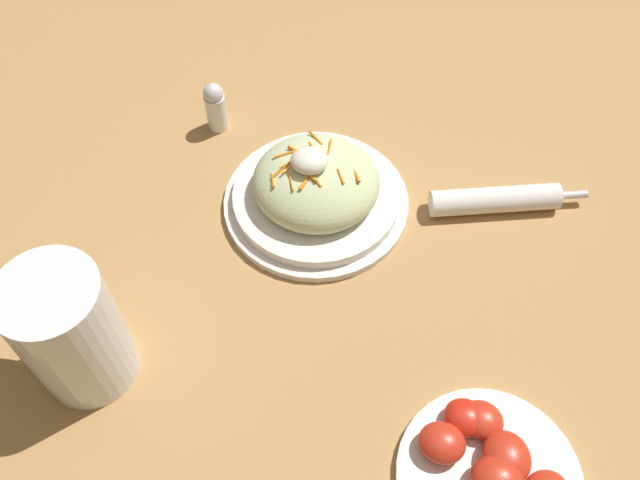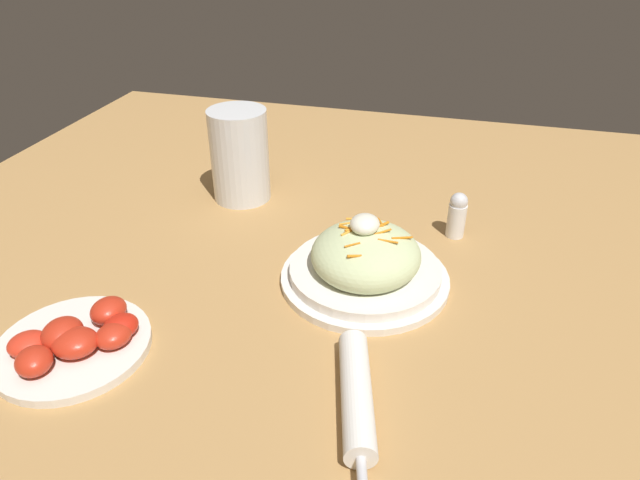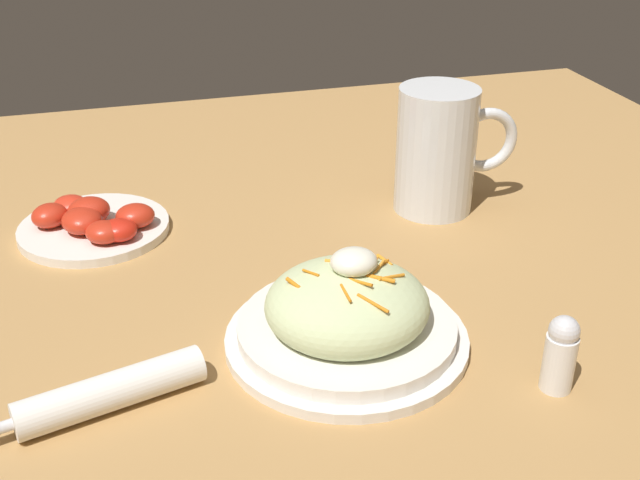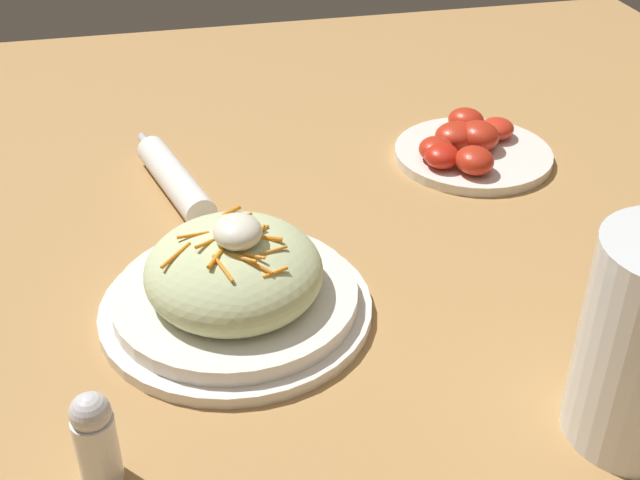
# 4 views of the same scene
# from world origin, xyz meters

# --- Properties ---
(ground_plane) EXTENTS (1.43, 1.43, 0.00)m
(ground_plane) POSITION_xyz_m (0.00, 0.00, 0.00)
(ground_plane) COLOR #B2844C
(salad_plate) EXTENTS (0.23, 0.23, 0.10)m
(salad_plate) POSITION_xyz_m (0.02, -0.05, 0.03)
(salad_plate) COLOR white
(salad_plate) RESTS_ON ground_plane
(napkin_roll) EXTENTS (0.19, 0.07, 0.03)m
(napkin_roll) POSITION_xyz_m (-0.20, -0.09, 0.02)
(napkin_roll) COLOR white
(napkin_roll) RESTS_ON ground_plane
(tomato_plate) EXTENTS (0.18, 0.18, 0.04)m
(tomato_plate) POSITION_xyz_m (-0.20, 0.24, 0.02)
(tomato_plate) COLOR white
(tomato_plate) RESTS_ON ground_plane
(salt_shaker) EXTENTS (0.03, 0.03, 0.07)m
(salt_shaker) POSITION_xyz_m (0.18, -0.16, 0.04)
(salt_shaker) COLOR white
(salt_shaker) RESTS_ON ground_plane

